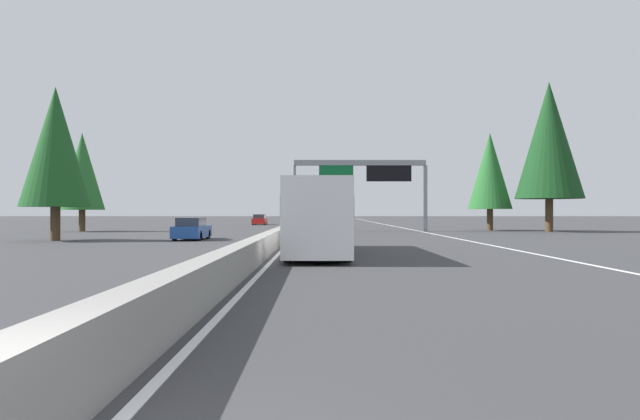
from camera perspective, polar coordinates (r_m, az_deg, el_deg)
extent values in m
plane|color=#38383A|center=(63.38, -1.95, -1.84)|extent=(320.00, 320.00, 0.00)
cube|color=gray|center=(83.36, -1.72, -1.13)|extent=(180.00, 0.56, 0.90)
cube|color=silver|center=(73.96, 7.26, -1.59)|extent=(160.00, 0.16, 0.01)
cube|color=silver|center=(73.37, -1.50, -1.61)|extent=(160.00, 0.16, 0.01)
cylinder|color=gray|center=(52.49, -2.65, 1.18)|extent=(0.36, 0.36, 6.18)
cylinder|color=gray|center=(53.39, 10.68, 1.16)|extent=(0.36, 0.36, 6.18)
cube|color=gray|center=(52.76, 4.07, 4.81)|extent=(0.50, 12.32, 0.50)
cube|color=#0C602D|center=(52.42, 1.66, 3.63)|extent=(0.12, 3.20, 1.90)
cube|color=black|center=(52.81, 7.02, 3.72)|extent=(0.16, 4.20, 1.50)
cube|color=white|center=(24.68, -0.26, -0.66)|extent=(11.50, 2.50, 2.90)
cube|color=#2D3847|center=(24.68, -0.26, 0.18)|extent=(11.04, 2.55, 0.84)
cylinder|color=black|center=(28.76, -2.43, -2.88)|extent=(1.00, 0.30, 1.00)
cylinder|color=black|center=(28.76, 1.96, -2.88)|extent=(1.00, 0.30, 1.00)
cylinder|color=black|center=(20.73, -3.33, -3.94)|extent=(1.00, 0.30, 1.00)
cylinder|color=black|center=(20.73, 2.77, -3.94)|extent=(1.00, 0.30, 1.00)
cube|color=#1E4793|center=(47.30, -0.41, -1.77)|extent=(4.40, 1.80, 0.76)
cube|color=#2D3847|center=(47.07, -0.41, -0.98)|extent=(2.46, 1.51, 0.56)
cylinder|color=black|center=(48.73, -1.33, -1.97)|extent=(0.64, 0.22, 0.64)
cylinder|color=black|center=(48.72, 0.53, -1.97)|extent=(0.64, 0.22, 0.64)
cylinder|color=black|center=(45.91, -1.40, -2.08)|extent=(0.64, 0.22, 0.64)
cylinder|color=black|center=(45.90, 0.57, -2.08)|extent=(0.64, 0.22, 0.64)
cube|color=maroon|center=(60.46, -0.13, -1.34)|extent=(5.60, 2.00, 0.70)
cube|color=maroon|center=(61.46, -0.13, -0.58)|extent=(2.24, 1.84, 0.90)
cube|color=#2D3847|center=(61.46, -0.13, -0.49)|extent=(2.02, 1.92, 0.41)
cylinder|color=black|center=(62.32, -0.92, -1.50)|extent=(0.80, 0.28, 0.80)
cylinder|color=black|center=(62.32, 0.66, -1.50)|extent=(0.80, 0.28, 0.80)
cylinder|color=black|center=(58.62, -0.97, -1.59)|extent=(0.80, 0.28, 0.80)
cylinder|color=black|center=(58.62, 0.71, -1.59)|extent=(0.80, 0.28, 0.80)
cube|color=white|center=(110.65, 1.51, -0.84)|extent=(4.40, 1.80, 0.76)
cube|color=#2D3847|center=(110.42, 1.51, -0.50)|extent=(2.46, 1.51, 0.56)
cylinder|color=black|center=(112.04, 1.08, -0.94)|extent=(0.64, 0.22, 0.64)
cylinder|color=black|center=(112.08, 1.89, -0.94)|extent=(0.64, 0.22, 0.64)
cylinder|color=black|center=(109.22, 1.11, -0.96)|extent=(0.64, 0.22, 0.64)
cylinder|color=black|center=(109.27, 1.94, -0.96)|extent=(0.64, 0.22, 0.64)
cube|color=#1E4793|center=(38.22, -12.89, -2.16)|extent=(4.40, 1.80, 0.76)
cube|color=#2D3847|center=(37.98, -12.96, -1.17)|extent=(2.46, 1.51, 0.56)
cylinder|color=black|center=(39.77, -13.55, -2.38)|extent=(0.64, 0.22, 0.64)
cylinder|color=black|center=(39.44, -11.31, -2.40)|extent=(0.64, 0.22, 0.64)
cylinder|color=black|center=(37.04, -14.56, -2.54)|extent=(0.64, 0.22, 0.64)
cylinder|color=black|center=(36.68, -12.17, -2.57)|extent=(0.64, 0.22, 0.64)
cube|color=red|center=(79.28, -6.16, -1.12)|extent=(4.40, 1.80, 0.76)
cube|color=#2D3847|center=(79.05, -6.17, -0.64)|extent=(2.46, 1.51, 0.56)
cylinder|color=black|center=(80.77, -6.61, -1.25)|extent=(0.64, 0.22, 0.64)
cylinder|color=black|center=(80.61, -5.49, -1.25)|extent=(0.64, 0.22, 0.64)
cylinder|color=black|center=(77.97, -6.84, -1.29)|extent=(0.64, 0.22, 0.64)
cylinder|color=black|center=(77.80, -5.69, -1.29)|extent=(0.64, 0.22, 0.64)
cylinder|color=#4C3823|center=(55.84, 22.28, -0.49)|extent=(0.69, 0.69, 3.05)
cone|color=#143D19|center=(56.23, 22.27, 6.60)|extent=(6.11, 6.11, 10.83)
cylinder|color=#4C3823|center=(57.47, 16.90, -0.95)|extent=(0.59, 0.59, 2.12)
cone|color=#236028|center=(57.61, 16.89, 3.85)|extent=(4.24, 4.24, 7.52)
cylinder|color=#4C3823|center=(39.59, -25.32, -1.27)|extent=(0.60, 0.60, 2.17)
cone|color=#194C1E|center=(39.79, -25.31, 5.85)|extent=(4.34, 4.34, 7.70)
cylinder|color=#4C3823|center=(56.76, -23.04, -1.00)|extent=(0.58, 0.58, 2.03)
cone|color=#236028|center=(56.88, -23.04, 3.66)|extent=(4.06, 4.06, 7.20)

